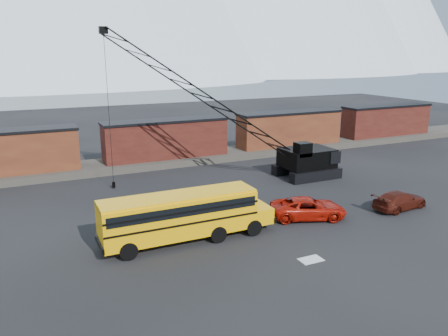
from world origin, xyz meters
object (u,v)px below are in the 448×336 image
object	(u,v)px
school_bus	(184,215)
red_pickup	(308,208)
maroon_suv	(400,200)
crawler_crane	(208,99)

from	to	relation	value
school_bus	red_pickup	size ratio (longest dim) A/B	2.11
red_pickup	maroon_suv	bearing A→B (deg)	-79.57
red_pickup	maroon_suv	size ratio (longest dim) A/B	1.14
school_bus	maroon_suv	xyz separation A→B (m)	(17.29, -1.46, -1.09)
red_pickup	maroon_suv	distance (m)	7.78
maroon_suv	crawler_crane	world-z (taller)	crawler_crane
school_bus	maroon_suv	bearing A→B (deg)	-4.84
school_bus	red_pickup	world-z (taller)	school_bus
red_pickup	crawler_crane	distance (m)	13.82
maroon_suv	crawler_crane	size ratio (longest dim) A/B	0.23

